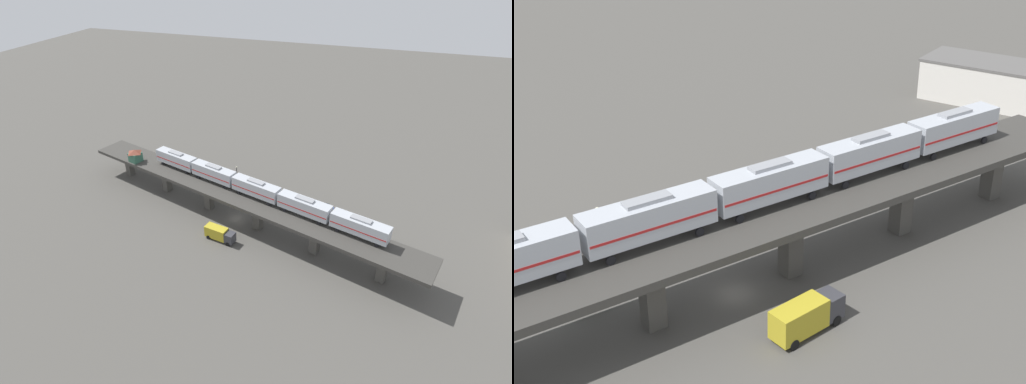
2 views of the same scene
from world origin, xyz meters
The scene contains 8 objects.
ground_plane centered at (0.00, 0.00, 0.00)m, with size 400.00×400.00×0.00m, color #4C4944.
elevated_viaduct centered at (-0.05, -0.16, 6.34)m, with size 33.67×90.70×7.37m.
subway_train centered at (0.05, 5.21, 9.90)m, with size 20.05×60.71×4.45m.
street_car_green centered at (-9.76, -9.69, 0.94)m, with size 2.47×4.63×1.89m.
street_car_blue centered at (-10.41, 19.90, 0.94)m, with size 2.34×4.58×1.89m.
delivery_truck centered at (8.73, -0.53, 1.76)m, with size 3.47×7.48×3.20m.
street_lamp centered at (-13.36, -4.85, 4.11)m, with size 0.44×0.44×6.94m.
warehouse_building centered at (-1.16, 69.16, 3.41)m, with size 29.26×12.35×6.80m.
Camera 2 is at (38.07, -42.02, 38.44)m, focal length 50.00 mm.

